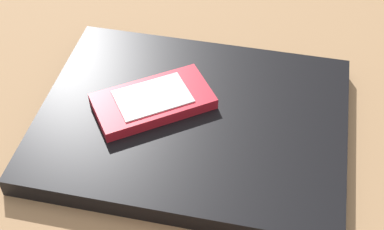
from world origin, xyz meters
TOP-DOWN VIEW (x-y plane):
  - desk_surface at (0.00, 0.00)cm, footprint 120.00×80.00cm
  - laptop_closed at (7.06, -5.07)cm, footprint 31.04×24.27cm
  - cell_phone_on_laptop at (11.20, -5.66)cm, footprint 13.05×11.55cm

SIDE VIEW (x-z plane):
  - desk_surface at x=0.00cm, z-range 0.00..3.00cm
  - laptop_closed at x=7.06cm, z-range 3.00..5.03cm
  - cell_phone_on_laptop at x=11.20cm, z-range 4.99..6.32cm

